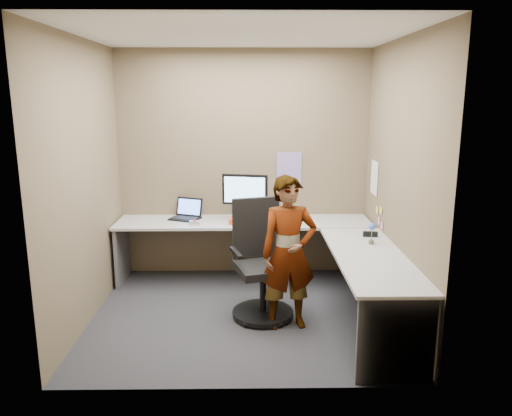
{
  "coord_description": "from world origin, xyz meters",
  "views": [
    {
      "loc": [
        0.07,
        -4.68,
        2.17
      ],
      "look_at": [
        0.13,
        0.25,
        1.05
      ],
      "focal_mm": 35.0,
      "sensor_mm": 36.0,
      "label": 1
    }
  ],
  "objects_px": {
    "desk": "(284,247)",
    "office_chair": "(261,270)",
    "monitor": "(245,192)",
    "person": "(289,253)"
  },
  "relations": [
    {
      "from": "office_chair",
      "to": "person",
      "type": "relative_size",
      "value": 0.79
    },
    {
      "from": "desk",
      "to": "monitor",
      "type": "xyz_separation_m",
      "value": [
        -0.42,
        0.51,
        0.5
      ]
    },
    {
      "from": "monitor",
      "to": "person",
      "type": "xyz_separation_m",
      "value": [
        0.42,
        -1.13,
        -0.36
      ]
    },
    {
      "from": "monitor",
      "to": "person",
      "type": "relative_size",
      "value": 0.36
    },
    {
      "from": "person",
      "to": "monitor",
      "type": "bearing_deg",
      "value": 100.64
    },
    {
      "from": "desk",
      "to": "person",
      "type": "distance_m",
      "value": 0.64
    },
    {
      "from": "desk",
      "to": "office_chair",
      "type": "bearing_deg",
      "value": -124.52
    },
    {
      "from": "monitor",
      "to": "person",
      "type": "height_order",
      "value": "person"
    },
    {
      "from": "person",
      "to": "desk",
      "type": "bearing_deg",
      "value": 80.1
    },
    {
      "from": "desk",
      "to": "monitor",
      "type": "height_order",
      "value": "monitor"
    }
  ]
}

